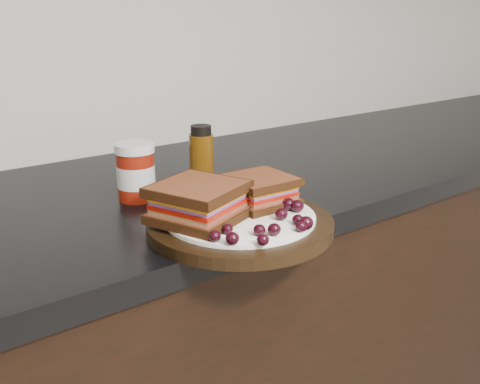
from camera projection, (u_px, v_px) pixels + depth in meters
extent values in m
cube|color=black|center=(147.00, 200.00, 0.99)|extent=(3.98, 0.60, 0.04)
cylinder|color=black|center=(240.00, 224.00, 0.80)|extent=(0.28, 0.28, 0.02)
ellipsoid|color=black|center=(215.00, 236.00, 0.70)|extent=(0.02, 0.02, 0.02)
ellipsoid|color=black|center=(228.00, 229.00, 0.73)|extent=(0.02, 0.02, 0.01)
ellipsoid|color=black|center=(232.00, 238.00, 0.69)|extent=(0.02, 0.02, 0.02)
ellipsoid|color=black|center=(263.00, 240.00, 0.69)|extent=(0.02, 0.02, 0.02)
ellipsoid|color=black|center=(259.00, 230.00, 0.72)|extent=(0.02, 0.02, 0.02)
ellipsoid|color=black|center=(274.00, 229.00, 0.72)|extent=(0.02, 0.02, 0.02)
ellipsoid|color=black|center=(301.00, 226.00, 0.73)|extent=(0.02, 0.02, 0.02)
ellipsoid|color=black|center=(306.00, 223.00, 0.74)|extent=(0.02, 0.02, 0.02)
ellipsoid|color=black|center=(298.00, 220.00, 0.76)|extent=(0.02, 0.02, 0.02)
ellipsoid|color=black|center=(281.00, 214.00, 0.78)|extent=(0.02, 0.02, 0.02)
ellipsoid|color=black|center=(297.00, 206.00, 0.81)|extent=(0.02, 0.02, 0.02)
ellipsoid|color=black|center=(288.00, 204.00, 0.82)|extent=(0.02, 0.02, 0.02)
ellipsoid|color=black|center=(284.00, 200.00, 0.84)|extent=(0.02, 0.02, 0.02)
ellipsoid|color=black|center=(284.00, 195.00, 0.86)|extent=(0.02, 0.02, 0.02)
ellipsoid|color=black|center=(263.00, 194.00, 0.87)|extent=(0.02, 0.02, 0.01)
ellipsoid|color=black|center=(255.00, 198.00, 0.84)|extent=(0.02, 0.02, 0.02)
ellipsoid|color=black|center=(195.00, 207.00, 0.81)|extent=(0.02, 0.02, 0.01)
ellipsoid|color=black|center=(199.00, 210.00, 0.79)|extent=(0.02, 0.02, 0.02)
ellipsoid|color=black|center=(187.00, 216.00, 0.77)|extent=(0.02, 0.02, 0.02)
ellipsoid|color=black|center=(185.00, 223.00, 0.74)|extent=(0.02, 0.02, 0.02)
ellipsoid|color=black|center=(210.00, 222.00, 0.74)|extent=(0.02, 0.02, 0.02)
ellipsoid|color=black|center=(198.00, 210.00, 0.79)|extent=(0.02, 0.02, 0.02)
ellipsoid|color=black|center=(200.00, 216.00, 0.77)|extent=(0.02, 0.02, 0.02)
ellipsoid|color=black|center=(183.00, 221.00, 0.75)|extent=(0.02, 0.02, 0.02)
cylinder|color=maroon|center=(136.00, 172.00, 0.92)|extent=(0.07, 0.07, 0.10)
cylinder|color=#4E2D07|center=(202.00, 159.00, 0.96)|extent=(0.05, 0.05, 0.12)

